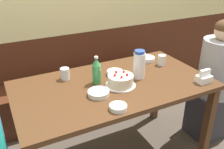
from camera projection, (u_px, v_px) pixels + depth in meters
bench_seat at (79, 95)px, 2.79m from camera, size 1.85×0.38×0.43m
dining_table at (114, 94)px, 1.92m from camera, size 1.48×0.81×0.76m
birthday_cake at (121, 80)px, 1.83m from camera, size 0.23×0.23×0.11m
water_pitcher at (139, 65)px, 1.93m from camera, size 0.09×0.09×0.23m
soju_bottle at (97, 71)px, 1.85m from camera, size 0.07×0.07×0.22m
napkin_holder at (204, 78)px, 1.88m from camera, size 0.11×0.08×0.11m
bowl_soup_white at (118, 107)px, 1.56m from camera, size 0.11×0.11×0.03m
bowl_rice_small at (147, 59)px, 2.27m from camera, size 0.14×0.14×0.04m
bowl_side_dish at (99, 93)px, 1.72m from camera, size 0.15×0.15×0.03m
bowl_sauce_shallow at (115, 73)px, 2.01m from camera, size 0.13×0.13×0.04m
glass_water_tall at (65, 74)px, 1.93m from camera, size 0.07×0.07×0.09m
glass_tumbler_short at (162, 60)px, 2.18m from camera, size 0.07×0.07×0.09m
person_pale_blue_shirt at (214, 86)px, 2.31m from camera, size 0.34×0.32×1.16m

